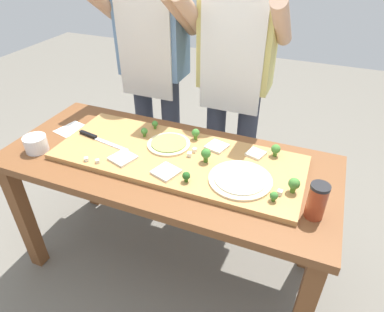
{
  "coord_description": "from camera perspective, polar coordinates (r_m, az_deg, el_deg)",
  "views": [
    {
      "loc": [
        0.61,
        -1.18,
        1.68
      ],
      "look_at": [
        0.13,
        0.01,
        0.8
      ],
      "focal_mm": 31.85,
      "sensor_mm": 36.0,
      "label": 1
    }
  ],
  "objects": [
    {
      "name": "chefs_knife",
      "position": [
        1.78,
        -15.71,
        2.91
      ],
      "size": [
        0.32,
        0.08,
        0.02
      ],
      "color": "#B7BABF",
      "rests_on": "cutting_board"
    },
    {
      "name": "broccoli_floret_front_right",
      "position": [
        1.42,
        -0.97,
        -3.39
      ],
      "size": [
        0.03,
        0.03,
        0.05
      ],
      "color": "#2C5915",
      "rests_on": "cutting_board"
    },
    {
      "name": "cook_right",
      "position": [
        1.98,
        7.24,
        14.1
      ],
      "size": [
        0.54,
        0.39,
        1.67
      ],
      "color": "#333847",
      "rests_on": "ground"
    },
    {
      "name": "broccoli_floret_back_left",
      "position": [
        1.81,
        -6.24,
        5.35
      ],
      "size": [
        0.03,
        0.03,
        0.05
      ],
      "color": "#487A23",
      "rests_on": "cutting_board"
    },
    {
      "name": "pizza_whole_pesto_green",
      "position": [
        1.67,
        -3.9,
        2.06
      ],
      "size": [
        0.21,
        0.21,
        0.02
      ],
      "color": "beige",
      "rests_on": "cutting_board"
    },
    {
      "name": "broccoli_floret_back_right",
      "position": [
        1.42,
        16.72,
        -4.53
      ],
      "size": [
        0.05,
        0.05,
        0.07
      ],
      "color": "#487A23",
      "rests_on": "cutting_board"
    },
    {
      "name": "cheese_crumble_a",
      "position": [
        1.58,
        -0.43,
        0.28
      ],
      "size": [
        0.02,
        0.02,
        0.02
      ],
      "primitive_type": "cube",
      "rotation": [
        0.0,
        0.0,
        0.11
      ],
      "color": "white",
      "rests_on": "cutting_board"
    },
    {
      "name": "recipe_note",
      "position": [
        1.97,
        -19.64,
        4.29
      ],
      "size": [
        0.15,
        0.17,
        0.0
      ],
      "primitive_type": "cube",
      "rotation": [
        0.0,
        0.0,
        -0.24
      ],
      "color": "white",
      "rests_on": "prep_table"
    },
    {
      "name": "cheese_crumble_b",
      "position": [
        1.41,
        14.51,
        -5.94
      ],
      "size": [
        0.02,
        0.02,
        0.02
      ],
      "primitive_type": "cube",
      "rotation": [
        0.0,
        0.0,
        1.46
      ],
      "color": "silver",
      "rests_on": "cutting_board"
    },
    {
      "name": "cheese_crumble_c",
      "position": [
        1.63,
        -17.28,
        -0.52
      ],
      "size": [
        0.02,
        0.02,
        0.02
      ],
      "primitive_type": "cube",
      "rotation": [
        0.0,
        0.0,
        0.77
      ],
      "color": "white",
      "rests_on": "cutting_board"
    },
    {
      "name": "cheese_crumble_d",
      "position": [
        1.6,
        -15.55,
        -0.83
      ],
      "size": [
        0.02,
        0.02,
        0.02
      ],
      "primitive_type": "cube",
      "rotation": [
        0.0,
        0.0,
        0.7
      ],
      "color": "silver",
      "rests_on": "cutting_board"
    },
    {
      "name": "flour_cup",
      "position": [
        1.82,
        -24.65,
        1.75
      ],
      "size": [
        0.11,
        0.11,
        0.08
      ],
      "color": "white",
      "rests_on": "prep_table"
    },
    {
      "name": "broccoli_floret_front_left",
      "position": [
        1.62,
        13.84,
        1.08
      ],
      "size": [
        0.04,
        0.04,
        0.06
      ],
      "color": "#487A23",
      "rests_on": "cutting_board"
    },
    {
      "name": "pizza_whole_cheese_artichoke",
      "position": [
        1.45,
        8.09,
        -3.86
      ],
      "size": [
        0.27,
        0.27,
        0.02
      ],
      "color": "beige",
      "rests_on": "cutting_board"
    },
    {
      "name": "broccoli_floret_center_left",
      "position": [
        1.75,
        -8.0,
        4.1
      ],
      "size": [
        0.03,
        0.03,
        0.05
      ],
      "color": "#487A23",
      "rests_on": "cutting_board"
    },
    {
      "name": "pizza_slice_near_left",
      "position": [
        1.6,
        -11.51,
        -0.33
      ],
      "size": [
        0.13,
        0.13,
        0.01
      ],
      "primitive_type": "cube",
      "rotation": [
        0.0,
        0.0,
        -0.32
      ],
      "color": "silver",
      "rests_on": "cutting_board"
    },
    {
      "name": "prep_table",
      "position": [
        1.68,
        -4.16,
        -3.61
      ],
      "size": [
        1.59,
        0.69,
        0.75
      ],
      "color": "brown",
      "rests_on": "ground"
    },
    {
      "name": "cook_left",
      "position": [
        2.16,
        -6.56,
        15.91
      ],
      "size": [
        0.54,
        0.39,
        1.67
      ],
      "color": "#333847",
      "rests_on": "ground"
    },
    {
      "name": "broccoli_floret_front_mid",
      "position": [
        1.7,
        0.62,
        3.85
      ],
      "size": [
        0.04,
        0.04,
        0.06
      ],
      "color": "#487A23",
      "rests_on": "cutting_board"
    },
    {
      "name": "pizza_slice_far_left",
      "position": [
        1.62,
        10.63,
        0.4
      ],
      "size": [
        0.09,
        0.09,
        0.01
      ],
      "primitive_type": "cube",
      "rotation": [
        0.0,
        0.0,
        -0.3
      ],
      "color": "silver",
      "rests_on": "cutting_board"
    },
    {
      "name": "sauce_jar",
      "position": [
        1.35,
        20.17,
        -7.1
      ],
      "size": [
        0.07,
        0.07,
        0.15
      ],
      "color": "#99381E",
      "rests_on": "prep_table"
    },
    {
      "name": "cheese_crumble_e",
      "position": [
        1.61,
        0.43,
        1.0
      ],
      "size": [
        0.02,
        0.02,
        0.02
      ],
      "primitive_type": "cube",
      "rotation": [
        0.0,
        0.0,
        1.48
      ],
      "color": "silver",
      "rests_on": "cutting_board"
    },
    {
      "name": "broccoli_floret_center_right",
      "position": [
        1.53,
        2.35,
        0.33
      ],
      "size": [
        0.05,
        0.05,
        0.07
      ],
      "color": "#3F7220",
      "rests_on": "cutting_board"
    },
    {
      "name": "broccoli_floret_back_mid",
      "position": [
        1.37,
        13.55,
        -6.52
      ],
      "size": [
        0.03,
        0.03,
        0.04
      ],
      "color": "#3F7220",
      "rests_on": "cutting_board"
    },
    {
      "name": "pizza_slice_center",
      "position": [
        1.49,
        -4.37,
        -2.65
      ],
      "size": [
        0.13,
        0.13,
        0.01
      ],
      "primitive_type": "cube",
      "rotation": [
        0.0,
        0.0,
        -0.33
      ],
      "color": "silver",
      "rests_on": "cutting_board"
    },
    {
      "name": "pizza_slice_near_right",
      "position": [
        1.65,
        4.17,
        1.6
      ],
      "size": [
        0.11,
        0.11,
        0.01
      ],
      "primitive_type": "cube",
      "rotation": [
        0.0,
        0.0,
        -0.27
      ],
      "color": "silver",
      "rests_on": "cutting_board"
    },
    {
      "name": "cutting_board",
      "position": [
        1.6,
        -2.47,
        -0.27
      ],
      "size": [
        1.17,
        0.46,
        0.02
      ],
      "primitive_type": "cube",
      "color": "#B27F47",
      "rests_on": "prep_table"
    },
    {
      "name": "ground_plane",
      "position": [
        2.14,
        -3.42,
        -17.29
      ],
      "size": [
        8.0,
        8.0,
        0.0
      ],
      "primitive_type": "plane",
      "color": "#6B665B"
    }
  ]
}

